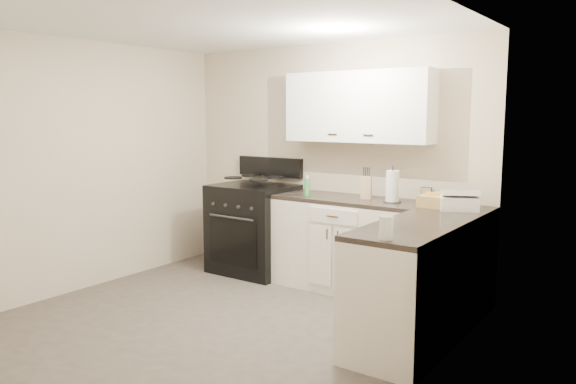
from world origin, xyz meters
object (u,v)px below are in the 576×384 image
Objects in this scene: stove at (255,231)px; knife_block at (366,187)px; paper_towel at (393,187)px; countertop_grill at (459,203)px; wicker_basket at (437,202)px.

stove is 1.48m from knife_block.
countertop_grill is (0.65, -0.04, -0.09)m from paper_towel.
knife_block is 0.96m from countertop_grill.
stove is 4.72× the size of knife_block.
stove is 2.37m from countertop_grill.
paper_towel is at bearing 0.57° from stove.
knife_block reaches higher than wicker_basket.
paper_towel is (0.31, -0.06, 0.04)m from knife_block.
knife_block is 0.32m from paper_towel.
knife_block is (1.35, 0.07, 0.59)m from stove.
stove is at bearing 163.42° from knife_block.
stove is 1.77m from paper_towel.
wicker_basket is (0.46, -0.05, -0.10)m from paper_towel.
countertop_grill is (0.96, -0.10, -0.05)m from knife_block.
wicker_basket is (0.77, -0.11, -0.06)m from knife_block.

